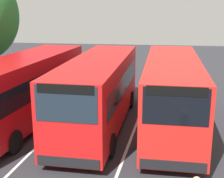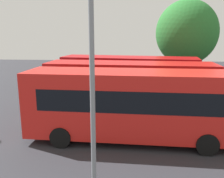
% 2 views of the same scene
% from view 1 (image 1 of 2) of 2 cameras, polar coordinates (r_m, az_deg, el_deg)
% --- Properties ---
extents(ground_plane, '(63.94, 63.94, 0.00)m').
position_cam_1_polar(ground_plane, '(16.59, -2.23, -5.83)').
color(ground_plane, '#2B2B30').
extents(bus_far_left, '(10.14, 3.56, 3.33)m').
position_cam_1_polar(bus_far_left, '(16.44, -15.07, 0.13)').
color(bus_far_left, '#B70C11').
rests_on(bus_far_left, ground).
extents(bus_center_left, '(10.03, 2.90, 3.33)m').
position_cam_1_polar(bus_center_left, '(15.55, -2.36, -0.19)').
color(bus_center_left, red).
rests_on(bus_center_left, ground).
extents(bus_center_right, '(9.99, 2.76, 3.33)m').
position_cam_1_polar(bus_center_right, '(15.57, 10.44, -0.41)').
color(bus_center_right, red).
rests_on(bus_center_right, ground).
extents(lane_stripe_outer_left, '(12.46, 1.02, 0.01)m').
position_cam_1_polar(lane_stripe_outer_left, '(17.00, -8.53, -5.46)').
color(lane_stripe_outer_left, silver).
rests_on(lane_stripe_outer_left, ground).
extents(lane_stripe_inner_left, '(12.46, 1.02, 0.01)m').
position_cam_1_polar(lane_stripe_inner_left, '(16.39, 4.31, -6.12)').
color(lane_stripe_inner_left, silver).
rests_on(lane_stripe_inner_left, ground).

